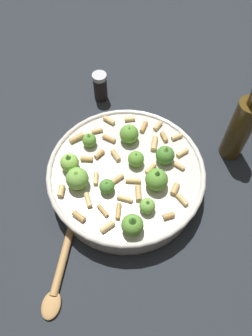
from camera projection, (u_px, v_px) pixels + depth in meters
The scene contains 5 objects.
ground_plane at pixel (126, 185), 0.74m from camera, with size 2.40×2.40×0.00m, color #23282D.
cooking_pan at pixel (126, 176), 0.70m from camera, with size 0.34×0.34×0.12m.
pepper_shaker at pixel (100, 87), 0.84m from camera, with size 0.04×0.04×0.08m.
olive_oil_bottle at pixel (240, 128), 0.71m from camera, with size 0.05×0.05×0.22m.
wooden_spoon at pixel (61, 267), 0.63m from camera, with size 0.09×0.22×0.02m.
Camera 1 is at (-0.15, 0.32, 0.65)m, focal length 34.23 mm.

